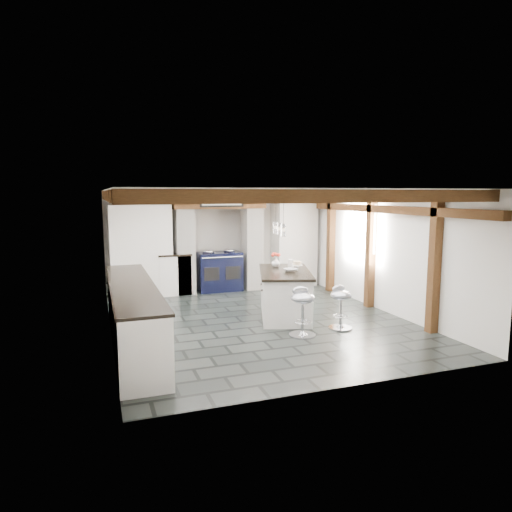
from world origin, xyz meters
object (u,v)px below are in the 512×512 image
object	(u,v)px
range_cooker	(219,271)
bar_stool_near	(341,302)
bar_stool_far	(302,306)
kitchen_island	(285,293)

from	to	relation	value
range_cooker	bar_stool_near	xyz separation A→B (m)	(1.12, -3.61, -0.01)
range_cooker	bar_stool_far	world-z (taller)	range_cooker
range_cooker	bar_stool_far	distance (m)	3.77
bar_stool_near	bar_stool_far	world-z (taller)	bar_stool_far
range_cooker	bar_stool_far	xyz separation A→B (m)	(0.35, -3.75, 0.02)
range_cooker	bar_stool_near	world-z (taller)	range_cooker
range_cooker	bar_stool_far	bearing A→B (deg)	-84.60
range_cooker	kitchen_island	distance (m)	2.64
kitchen_island	bar_stool_far	distance (m)	1.19
bar_stool_near	range_cooker	bearing A→B (deg)	98.64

